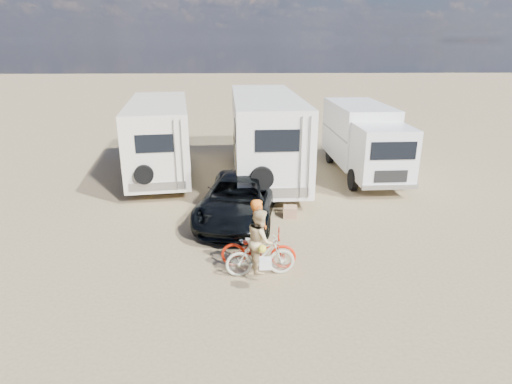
{
  "coord_description": "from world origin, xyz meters",
  "views": [
    {
      "loc": [
        -1.28,
        -11.5,
        5.67
      ],
      "look_at": [
        -0.87,
        0.86,
        1.3
      ],
      "focal_mm": 30.17,
      "sensor_mm": 36.0,
      "label": 1
    }
  ],
  "objects_px": {
    "rider_woman": "(260,246)",
    "bike_woman": "(260,256)",
    "cooler": "(260,187)",
    "rv_main": "(265,138)",
    "box_truck": "(364,142)",
    "rider_man": "(258,237)",
    "rv_left": "(160,140)",
    "bike_man": "(258,249)",
    "bike_parked": "(380,170)",
    "crate": "(290,212)",
    "dark_suv": "(239,198)"
  },
  "relations": [
    {
      "from": "bike_parked",
      "to": "box_truck",
      "type": "bearing_deg",
      "value": 55.24
    },
    {
      "from": "rv_main",
      "to": "box_truck",
      "type": "relative_size",
      "value": 1.26
    },
    {
      "from": "rider_man",
      "to": "rider_woman",
      "type": "bearing_deg",
      "value": -170.09
    },
    {
      "from": "rv_left",
      "to": "box_truck",
      "type": "xyz_separation_m",
      "value": [
        8.91,
        -0.15,
        -0.12
      ]
    },
    {
      "from": "rider_woman",
      "to": "cooler",
      "type": "height_order",
      "value": "rider_woman"
    },
    {
      "from": "crate",
      "to": "rider_woman",
      "type": "bearing_deg",
      "value": -107.23
    },
    {
      "from": "cooler",
      "to": "dark_suv",
      "type": "bearing_deg",
      "value": -128.62
    },
    {
      "from": "rider_woman",
      "to": "box_truck",
      "type": "bearing_deg",
      "value": -35.1
    },
    {
      "from": "rider_man",
      "to": "rider_woman",
      "type": "relative_size",
      "value": 1.07
    },
    {
      "from": "bike_parked",
      "to": "crate",
      "type": "distance_m",
      "value": 5.85
    },
    {
      "from": "rv_left",
      "to": "bike_woman",
      "type": "distance_m",
      "value": 9.69
    },
    {
      "from": "rider_man",
      "to": "rider_woman",
      "type": "height_order",
      "value": "rider_man"
    },
    {
      "from": "rv_main",
      "to": "bike_man",
      "type": "xyz_separation_m",
      "value": [
        -0.61,
        -7.93,
        -1.25
      ]
    },
    {
      "from": "bike_man",
      "to": "cooler",
      "type": "relative_size",
      "value": 3.32
    },
    {
      "from": "bike_man",
      "to": "rv_left",
      "type": "bearing_deg",
      "value": 31.31
    },
    {
      "from": "rider_woman",
      "to": "bike_woman",
      "type": "bearing_deg",
      "value": -0.0
    },
    {
      "from": "box_truck",
      "to": "bike_woman",
      "type": "height_order",
      "value": "box_truck"
    },
    {
      "from": "bike_woman",
      "to": "crate",
      "type": "xyz_separation_m",
      "value": [
        1.18,
        3.82,
        -0.35
      ]
    },
    {
      "from": "bike_parked",
      "to": "rv_main",
      "type": "bearing_deg",
      "value": 105.46
    },
    {
      "from": "rv_main",
      "to": "bike_man",
      "type": "height_order",
      "value": "rv_main"
    },
    {
      "from": "box_truck",
      "to": "crate",
      "type": "xyz_separation_m",
      "value": [
        -3.74,
        -4.8,
        -1.31
      ]
    },
    {
      "from": "bike_man",
      "to": "rv_main",
      "type": "bearing_deg",
      "value": 1.56
    },
    {
      "from": "rv_main",
      "to": "rider_woman",
      "type": "bearing_deg",
      "value": -95.97
    },
    {
      "from": "rv_main",
      "to": "cooler",
      "type": "xyz_separation_m",
      "value": [
        -0.32,
        -2.07,
        -1.53
      ]
    },
    {
      "from": "rv_main",
      "to": "box_truck",
      "type": "distance_m",
      "value": 4.36
    },
    {
      "from": "crate",
      "to": "bike_parked",
      "type": "bearing_deg",
      "value": 43.07
    },
    {
      "from": "bike_parked",
      "to": "cooler",
      "type": "relative_size",
      "value": 2.94
    },
    {
      "from": "box_truck",
      "to": "bike_parked",
      "type": "relative_size",
      "value": 3.89
    },
    {
      "from": "rv_main",
      "to": "box_truck",
      "type": "bearing_deg",
      "value": 1.54
    },
    {
      "from": "rv_main",
      "to": "crate",
      "type": "relative_size",
      "value": 18.66
    },
    {
      "from": "bike_man",
      "to": "bike_parked",
      "type": "xyz_separation_m",
      "value": [
        5.48,
        7.39,
        -0.06
      ]
    },
    {
      "from": "bike_woman",
      "to": "cooler",
      "type": "distance_m",
      "value": 6.29
    },
    {
      "from": "rv_main",
      "to": "rider_man",
      "type": "xyz_separation_m",
      "value": [
        -0.61,
        -7.93,
        -0.9
      ]
    },
    {
      "from": "rider_man",
      "to": "bike_man",
      "type": "bearing_deg",
      "value": 0.0
    },
    {
      "from": "crate",
      "to": "bike_man",
      "type": "bearing_deg",
      "value": -109.64
    },
    {
      "from": "bike_man",
      "to": "cooler",
      "type": "bearing_deg",
      "value": 3.09
    },
    {
      "from": "rider_man",
      "to": "bike_parked",
      "type": "xyz_separation_m",
      "value": [
        5.48,
        7.39,
        -0.41
      ]
    },
    {
      "from": "bike_man",
      "to": "bike_parked",
      "type": "distance_m",
      "value": 9.2
    },
    {
      "from": "rv_main",
      "to": "rv_left",
      "type": "distance_m",
      "value": 4.59
    },
    {
      "from": "dark_suv",
      "to": "cooler",
      "type": "bearing_deg",
      "value": 81.66
    },
    {
      "from": "rv_main",
      "to": "bike_parked",
      "type": "bearing_deg",
      "value": -8.29
    },
    {
      "from": "rv_main",
      "to": "bike_woman",
      "type": "xyz_separation_m",
      "value": [
        -0.58,
        -8.35,
        -1.24
      ]
    },
    {
      "from": "bike_woman",
      "to": "crate",
      "type": "relative_size",
      "value": 3.89
    },
    {
      "from": "dark_suv",
      "to": "bike_woman",
      "type": "relative_size",
      "value": 2.86
    },
    {
      "from": "crate",
      "to": "bike_woman",
      "type": "bearing_deg",
      "value": -107.23
    },
    {
      "from": "rider_man",
      "to": "crate",
      "type": "distance_m",
      "value": 3.67
    },
    {
      "from": "rv_left",
      "to": "box_truck",
      "type": "bearing_deg",
      "value": -8.82
    },
    {
      "from": "rv_left",
      "to": "bike_man",
      "type": "relative_size",
      "value": 3.66
    },
    {
      "from": "rider_man",
      "to": "box_truck",
      "type": "bearing_deg",
      "value": -25.18
    },
    {
      "from": "rider_man",
      "to": "crate",
      "type": "bearing_deg",
      "value": -13.69
    }
  ]
}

